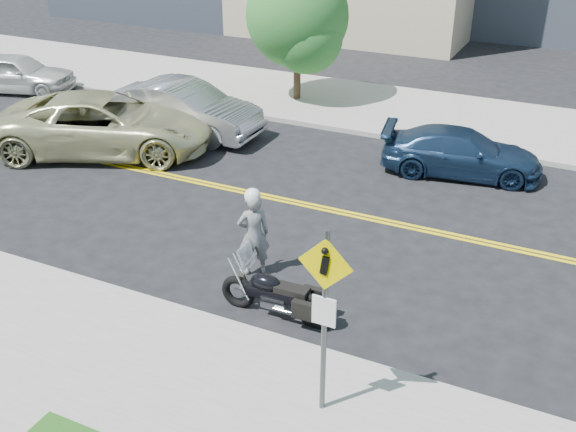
# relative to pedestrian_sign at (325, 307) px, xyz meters

# --- Properties ---
(ground_plane) EXTENTS (120.00, 120.00, 0.00)m
(ground_plane) POSITION_rel_pedestrian_sign_xyz_m (-4.20, 6.31, -1.96)
(ground_plane) COLOR black
(ground_plane) RESTS_ON ground
(sidewalk_near) EXTENTS (60.00, 5.00, 0.15)m
(sidewalk_near) POSITION_rel_pedestrian_sign_xyz_m (-4.20, -1.19, -1.89)
(sidewalk_near) COLOR #9E9B91
(sidewalk_near) RESTS_ON ground_plane
(sidewalk_far) EXTENTS (60.00, 5.00, 0.15)m
(sidewalk_far) POSITION_rel_pedestrian_sign_xyz_m (-4.20, 13.81, -1.89)
(sidewalk_far) COLOR #9E9B91
(sidewalk_far) RESTS_ON ground_plane
(pedestrian_sign) EXTENTS (0.78, 0.08, 3.00)m
(pedestrian_sign) POSITION_rel_pedestrian_sign_xyz_m (0.00, 0.00, 0.00)
(pedestrian_sign) COLOR #4C4C51
(pedestrian_sign) RESTS_ON sidewalk_near
(motorcyclist) EXTENTS (0.76, 0.73, 1.87)m
(motorcyclist) POSITION_rel_pedestrian_sign_xyz_m (-2.77, 3.08, -1.03)
(motorcyclist) COLOR #A1A0A5
(motorcyclist) RESTS_ON ground
(motorcycle) EXTENTS (2.18, 0.72, 1.32)m
(motorcycle) POSITION_rel_pedestrian_sign_xyz_m (-1.70, 1.96, -1.30)
(motorcycle) COLOR black
(motorcycle) RESTS_ON ground
(suv) EXTENTS (6.64, 4.95, 1.68)m
(suv) POSITION_rel_pedestrian_sign_xyz_m (-9.60, 6.98, -1.12)
(suv) COLOR #C5C291
(suv) RESTS_ON ground
(parked_car_white) EXTENTS (4.38, 2.75, 1.39)m
(parked_car_white) POSITION_rel_pedestrian_sign_xyz_m (-16.24, 10.21, -1.27)
(parked_car_white) COLOR silver
(parked_car_white) RESTS_ON ground
(parked_car_silver) EXTENTS (4.82, 1.70, 1.58)m
(parked_car_silver) POSITION_rel_pedestrian_sign_xyz_m (-8.41, 9.18, -1.17)
(parked_car_silver) COLOR gray
(parked_car_silver) RESTS_ON ground
(parked_car_blue) EXTENTS (4.38, 2.37, 1.21)m
(parked_car_blue) POSITION_rel_pedestrian_sign_xyz_m (-0.17, 9.78, -1.36)
(parked_car_blue) COLOR navy
(parked_car_blue) RESTS_ON ground
(tree_far_a) EXTENTS (3.39, 3.39, 4.63)m
(tree_far_a) POSITION_rel_pedestrian_sign_xyz_m (-6.65, 13.47, 0.97)
(tree_far_a) COLOR #382619
(tree_far_a) RESTS_ON ground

